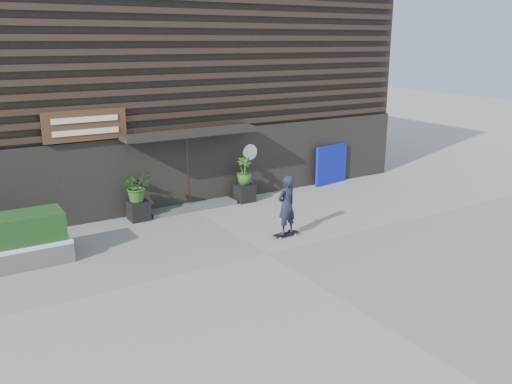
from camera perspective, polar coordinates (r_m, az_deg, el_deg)
ground at (r=14.03m, az=1.13°, el=-6.62°), size 80.00×80.00×0.00m
entrance_step at (r=17.83m, az=-6.85°, el=-1.56°), size 3.00×0.80×0.12m
planter_pot_left at (r=16.92m, az=-12.44°, el=-1.94°), size 0.60×0.60×0.60m
bamboo_left at (r=16.70m, az=-12.59°, el=0.61°), size 0.86×0.75×0.96m
planter_pot_right at (r=18.42m, az=-1.24°, el=-0.09°), size 0.60×0.60×0.60m
bamboo_right at (r=18.22m, az=-1.25°, el=2.27°), size 0.54×0.54×0.96m
blue_tarp at (r=20.81m, az=8.04°, el=2.91°), size 1.61×0.37×1.51m
building at (r=22.06m, az=-13.17°, el=11.89°), size 18.00×11.00×8.00m
skateboarder at (r=14.94m, az=3.28°, el=-1.42°), size 0.78×0.52×1.79m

